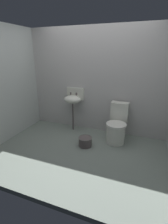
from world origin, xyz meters
The scene contains 6 objects.
ground_plane centered at (0.00, 0.00, -0.04)m, with size 3.56×2.41×0.08m, color slate.
wall_back centered at (0.00, 1.05, 1.14)m, with size 3.56×0.10×2.29m, color #B7B4B3.
wall_left centered at (-1.63, 0.10, 1.14)m, with size 0.10×2.21×2.29m, color #B0B7B2.
toilet_near_wall centered at (0.57, 0.65, 0.32)m, with size 0.41×0.60×0.78m.
sink centered at (-0.49, 0.84, 0.75)m, with size 0.42×0.35×0.99m.
bucket centered at (0.04, 0.21, 0.10)m, with size 0.28×0.28×0.19m.
Camera 1 is at (1.04, -2.49, 1.76)m, focal length 26.57 mm.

